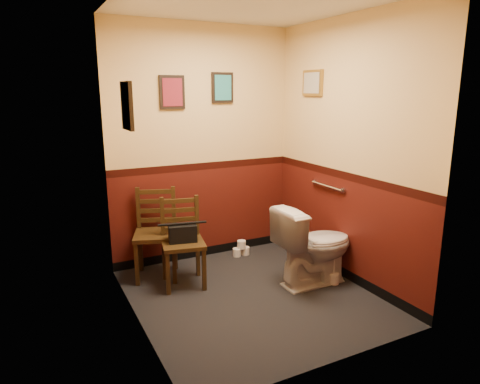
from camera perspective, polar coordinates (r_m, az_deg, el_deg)
name	(u,v)px	position (r m, az deg, el deg)	size (l,w,h in m)	color
floor	(252,296)	(4.32, 1.55, -13.70)	(2.20, 2.40, 0.00)	black
ceiling	(254,1)	(3.92, 1.82, 24.13)	(2.20, 2.40, 0.00)	silver
wall_back	(203,146)	(4.97, -5.01, 6.19)	(2.20, 2.70, 0.00)	#47120C
wall_front	(339,186)	(2.92, 13.03, 0.82)	(2.20, 2.70, 0.00)	#47120C
wall_left	(131,170)	(3.51, -14.29, 2.83)	(2.40, 2.70, 0.00)	#47120C
wall_right	(347,153)	(4.53, 14.04, 5.13)	(2.40, 2.70, 0.00)	#47120C
grab_bar	(327,186)	(4.77, 11.53, 0.77)	(0.05, 0.56, 0.06)	silver
framed_print_back_a	(172,92)	(4.80, -9.04, 13.00)	(0.28, 0.04, 0.36)	black
framed_print_back_b	(222,88)	(5.02, -2.35, 13.73)	(0.26, 0.04, 0.34)	black
framed_print_left	(127,106)	(3.56, -14.80, 11.04)	(0.04, 0.30, 0.38)	black
framed_print_right	(312,83)	(4.94, 9.64, 14.14)	(0.04, 0.34, 0.28)	olive
toilet	(314,246)	(4.50, 9.89, -7.07)	(0.47, 0.84, 0.82)	white
toilet_brush	(334,278)	(4.65, 12.39, -11.08)	(0.11, 0.11, 0.41)	silver
chair_left	(156,233)	(4.68, -11.12, -5.43)	(0.57, 0.57, 0.95)	#412C13
chair_right	(182,242)	(4.46, -7.69, -6.62)	(0.50, 0.50, 0.90)	#412C13
handbag	(183,233)	(4.38, -7.66, -5.47)	(0.30, 0.20, 0.20)	black
tp_stack	(241,249)	(5.27, 0.17, -7.62)	(0.22, 0.11, 0.19)	silver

